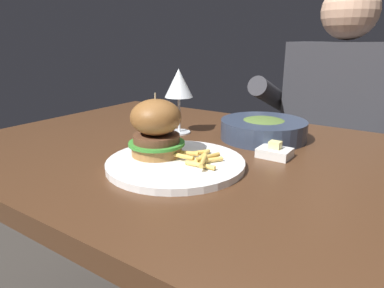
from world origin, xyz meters
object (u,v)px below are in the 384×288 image
Objects in this scene: wine_glass at (179,85)px; diner_person at (332,155)px; burger_sandwich at (156,127)px; butter_dish at (275,152)px; main_plate at (176,163)px; soup_bowl at (263,129)px.

diner_person is (0.29, 0.58, -0.31)m from wine_glass.
burger_sandwich is 1.87× the size of butter_dish.
diner_person reaches higher than main_plate.
butter_dish is at bearing -89.89° from diner_person.
burger_sandwich is 0.75× the size of wine_glass.
butter_dish is 0.06× the size of diner_person.
main_plate is 0.22m from butter_dish.
wine_glass is 0.80× the size of soup_bowl.
burger_sandwich reaches higher than main_plate.
wine_glass is (-0.15, 0.22, 0.13)m from main_plate.
burger_sandwich is 0.26m from butter_dish.
wine_glass is at bearing -116.62° from diner_person.
butter_dish is 0.32× the size of soup_bowl.
main_plate is 2.14× the size of burger_sandwich.
soup_bowl is at bearing 122.90° from butter_dish.
burger_sandwich is 0.86m from diner_person.
wine_glass is 0.25m from soup_bowl.
main_plate is 1.28× the size of soup_bowl.
butter_dish is (0.20, 0.16, -0.06)m from burger_sandwich.
burger_sandwich is at bearing 172.98° from main_plate.
soup_bowl is at bearing 67.01° from burger_sandwich.
wine_glass reaches higher than soup_bowl.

